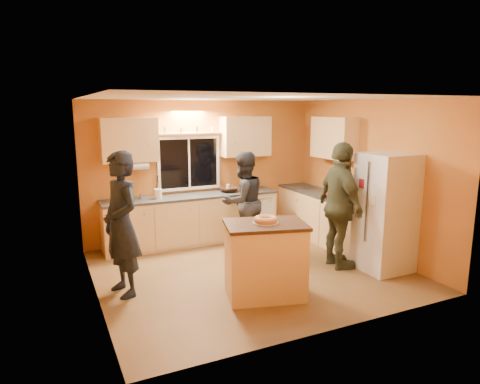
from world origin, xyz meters
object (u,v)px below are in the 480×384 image
refrigerator (386,213)px  person_center (243,202)px  person_right (340,206)px  island (265,259)px  person_left (121,224)px

refrigerator → person_center: bearing=131.7°
refrigerator → person_right: person_right is taller
refrigerator → person_right: 0.68m
refrigerator → island: (-2.11, -0.08, -0.39)m
refrigerator → person_left: person_left is taller
island → person_right: bearing=31.3°
person_left → person_center: (2.23, 0.97, -0.10)m
refrigerator → island: refrigerator is taller
island → refrigerator: bearing=17.3°
refrigerator → person_left: 3.87m
island → person_right: person_right is taller
person_left → person_center: 2.43m
island → person_left: size_ratio=0.61×
person_left → island: bearing=47.4°
island → person_left: person_left is taller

